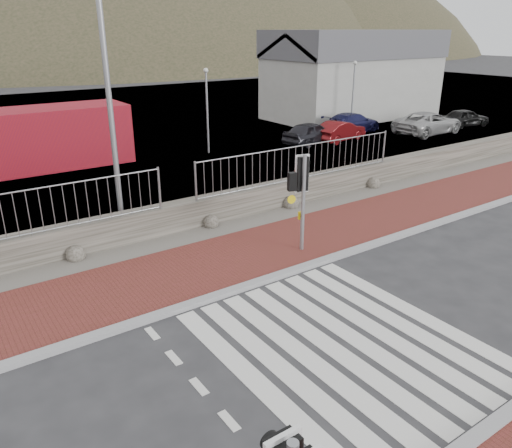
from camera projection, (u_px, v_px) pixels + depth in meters
ground at (343, 343)px, 9.97m from camera, size 220.00×220.00×0.00m
sidewalk_far at (225, 261)px, 13.40m from camera, size 40.00×3.00×0.08m
kerb_near at (481, 435)px, 7.66m from camera, size 40.00×0.25×0.12m
kerb_far at (257, 283)px, 12.25m from camera, size 40.00×0.25×0.12m
zebra_crossing at (343, 343)px, 9.97m from camera, size 4.62×5.60×0.01m
gravel_strip at (190, 238)px, 14.93m from camera, size 40.00×1.50×0.06m
stone_wall at (178, 217)px, 15.39m from camera, size 40.00×0.60×0.90m
railing at (177, 175)px, 14.77m from camera, size 18.07×0.07×1.22m
quay at (30, 129)px, 31.30m from camera, size 120.00×40.00×0.50m
harbor_building at (354, 74)px, 34.74m from camera, size 12.20×6.20×5.80m
hills_backdrop at (17, 202)px, 89.16m from camera, size 254.00×90.00×100.00m
traffic_signal_far at (303, 183)px, 13.33m from camera, size 0.68×0.36×2.78m
streetlight at (110, 56)px, 13.56m from camera, size 1.95×0.29×9.19m
shipping_container at (55, 137)px, 22.47m from camera, size 6.35×2.68×2.64m
car_a at (311, 133)px, 26.99m from camera, size 3.69×1.89×1.20m
car_b at (340, 131)px, 27.75m from camera, size 3.54×1.78×1.11m
car_c at (352, 123)px, 29.73m from camera, size 4.51×2.52×1.23m
car_d at (428, 123)px, 29.60m from camera, size 4.75×2.34×1.30m
car_e at (465, 118)px, 31.88m from camera, size 3.47×1.86×1.12m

